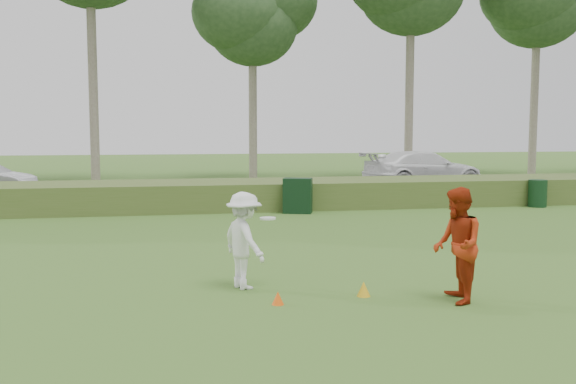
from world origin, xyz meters
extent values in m
plane|color=#356020|center=(0.00, 0.00, 0.00)|extent=(120.00, 120.00, 0.00)
cube|color=#425B24|center=(0.00, 12.00, 0.45)|extent=(80.00, 3.00, 0.90)
cube|color=#2D2D2D|center=(0.00, 17.00, 0.03)|extent=(80.00, 6.00, 0.06)
cylinder|color=gray|center=(-6.00, 23.00, 7.75)|extent=(0.44, 0.44, 15.50)
cylinder|color=gray|center=(2.00, 24.50, 5.75)|extent=(0.44, 0.44, 11.50)
ellipsoid|color=#294623|center=(2.00, 24.50, 8.62)|extent=(6.24, 6.24, 5.28)
cylinder|color=gray|center=(10.00, 22.50, 7.00)|extent=(0.44, 0.44, 14.00)
cylinder|color=gray|center=(18.00, 23.80, 6.75)|extent=(0.44, 0.44, 13.50)
imported|color=white|center=(-1.34, 0.90, 0.81)|extent=(0.98, 1.20, 1.62)
cylinder|color=white|center=(-0.94, 0.90, 1.17)|extent=(0.27, 0.27, 0.03)
imported|color=#A6290E|center=(1.77, -0.59, 0.89)|extent=(0.84, 0.99, 1.78)
cone|color=#FF590D|center=(-0.96, -0.21, 0.10)|extent=(0.18, 0.18, 0.20)
cone|color=gold|center=(0.47, 0.01, 0.12)|extent=(0.22, 0.22, 0.24)
cube|color=black|center=(1.50, 10.23, 0.56)|extent=(1.02, 0.82, 1.11)
cylinder|color=black|center=(9.92, 10.28, 0.47)|extent=(0.81, 0.81, 0.94)
imported|color=white|center=(8.84, 17.63, 0.87)|extent=(5.85, 3.03, 1.62)
camera|label=1|loc=(-2.59, -9.61, 2.66)|focal=40.00mm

